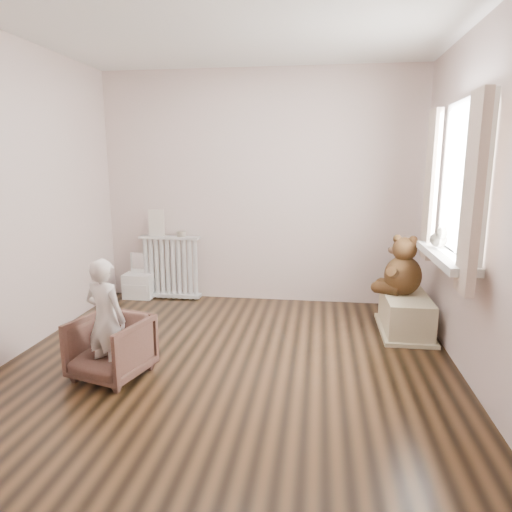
# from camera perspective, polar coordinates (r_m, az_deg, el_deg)

# --- Properties ---
(floor) EXTENTS (3.60, 3.60, 0.01)m
(floor) POSITION_cam_1_polar(r_m,az_deg,el_deg) (3.79, -3.29, -13.28)
(floor) COLOR black
(floor) RESTS_ON ground
(ceiling) EXTENTS (3.60, 3.60, 0.01)m
(ceiling) POSITION_cam_1_polar(r_m,az_deg,el_deg) (3.57, -3.84, 27.96)
(ceiling) COLOR white
(ceiling) RESTS_ON ground
(back_wall) EXTENTS (3.60, 0.02, 2.60)m
(back_wall) POSITION_cam_1_polar(r_m,az_deg,el_deg) (5.22, 0.44, 8.45)
(back_wall) COLOR beige
(back_wall) RESTS_ON ground
(front_wall) EXTENTS (3.60, 0.02, 2.60)m
(front_wall) POSITION_cam_1_polar(r_m,az_deg,el_deg) (1.73, -15.47, 1.31)
(front_wall) COLOR beige
(front_wall) RESTS_ON ground
(left_wall) EXTENTS (0.02, 3.60, 2.60)m
(left_wall) POSITION_cam_1_polar(r_m,az_deg,el_deg) (4.19, -28.58, 6.22)
(left_wall) COLOR beige
(left_wall) RESTS_ON ground
(right_wall) EXTENTS (0.02, 3.60, 2.60)m
(right_wall) POSITION_cam_1_polar(r_m,az_deg,el_deg) (3.55, 26.37, 5.68)
(right_wall) COLOR beige
(right_wall) RESTS_ON ground
(window) EXTENTS (0.03, 0.90, 1.10)m
(window) POSITION_cam_1_polar(r_m,az_deg,el_deg) (3.82, 24.61, 8.44)
(window) COLOR white
(window) RESTS_ON right_wall
(window_sill) EXTENTS (0.22, 1.10, 0.06)m
(window_sill) POSITION_cam_1_polar(r_m,az_deg,el_deg) (3.86, 22.60, -0.07)
(window_sill) COLOR silver
(window_sill) RESTS_ON right_wall
(curtain_left) EXTENTS (0.06, 0.26, 1.30)m
(curtain_left) POSITION_cam_1_polar(r_m,az_deg,el_deg) (3.25, 25.46, 6.89)
(curtain_left) COLOR beige
(curtain_left) RESTS_ON right_wall
(curtain_right) EXTENTS (0.06, 0.26, 1.30)m
(curtain_right) POSITION_cam_1_polar(r_m,az_deg,el_deg) (4.35, 21.03, 8.20)
(curtain_right) COLOR beige
(curtain_right) RESTS_ON right_wall
(radiator) EXTENTS (0.71, 0.13, 0.75)m
(radiator) POSITION_cam_1_polar(r_m,az_deg,el_deg) (5.47, -10.64, -1.25)
(radiator) COLOR silver
(radiator) RESTS_ON floor
(paper_doll) EXTENTS (0.18, 0.02, 0.31)m
(paper_doll) POSITION_cam_1_polar(r_m,az_deg,el_deg) (5.43, -12.34, 4.06)
(paper_doll) COLOR beige
(paper_doll) RESTS_ON radiator
(tin_a) EXTENTS (0.11, 0.11, 0.06)m
(tin_a) POSITION_cam_1_polar(r_m,az_deg,el_deg) (5.35, -9.34, 2.74)
(tin_a) COLOR #A59E8C
(tin_a) RESTS_ON radiator
(toy_vanity) EXTENTS (0.34, 0.24, 0.53)m
(toy_vanity) POSITION_cam_1_polar(r_m,az_deg,el_deg) (5.60, -14.46, -2.32)
(toy_vanity) COLOR silver
(toy_vanity) RESTS_ON floor
(armchair) EXTENTS (0.62, 0.63, 0.47)m
(armchair) POSITION_cam_1_polar(r_m,az_deg,el_deg) (3.65, -17.68, -10.85)
(armchair) COLOR #53342A
(armchair) RESTS_ON floor
(child) EXTENTS (0.38, 0.30, 0.91)m
(child) POSITION_cam_1_polar(r_m,az_deg,el_deg) (3.52, -18.27, -7.53)
(child) COLOR silver
(child) RESTS_ON armchair
(toy_bench) EXTENTS (0.40, 0.76, 0.36)m
(toy_bench) POSITION_cam_1_polar(r_m,az_deg,el_deg) (4.59, 18.19, -6.63)
(toy_bench) COLOR beige
(toy_bench) RESTS_ON floor
(teddy_bear) EXTENTS (0.55, 0.50, 0.56)m
(teddy_bear) POSITION_cam_1_polar(r_m,az_deg,el_deg) (4.52, 17.98, -0.70)
(teddy_bear) COLOR #311E0D
(teddy_bear) RESTS_ON toy_bench
(plush_cat) EXTENTS (0.20, 0.26, 0.19)m
(plush_cat) POSITION_cam_1_polar(r_m,az_deg,el_deg) (4.04, 21.88, 2.34)
(plush_cat) COLOR #666055
(plush_cat) RESTS_ON window_sill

